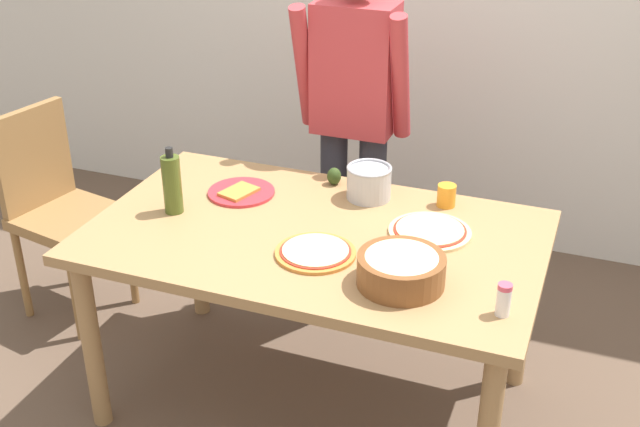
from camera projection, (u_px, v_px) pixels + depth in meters
name	position (u px, v px, depth m)	size (l,w,h in m)	color
ground	(316.00, 400.00, 3.22)	(8.00, 8.00, 0.00)	brown
dining_table	(315.00, 254.00, 2.91)	(1.60, 0.96, 0.76)	#A37A4C
person_cook	(354.00, 111.00, 3.45)	(0.49, 0.25, 1.62)	#2D2D38
chair_wooden_left	(56.00, 201.00, 3.58)	(0.47, 0.47, 0.95)	olive
pizza_raw_on_board	(430.00, 231.00, 2.85)	(0.29, 0.29, 0.02)	beige
pizza_cooked_on_tray	(315.00, 252.00, 2.72)	(0.28, 0.28, 0.02)	#C67A33
plate_with_slice	(241.00, 192.00, 3.14)	(0.26, 0.26, 0.02)	red
popcorn_bowl	(401.00, 267.00, 2.53)	(0.28, 0.28, 0.11)	brown
olive_oil_bottle	(172.00, 184.00, 2.96)	(0.07, 0.07, 0.26)	#47561E
steel_pot	(369.00, 182.00, 3.08)	(0.17, 0.17, 0.13)	#B7B7BC
cup_orange	(446.00, 195.00, 3.03)	(0.07, 0.07, 0.09)	orange
salt_shaker	(504.00, 300.00, 2.39)	(0.04, 0.04, 0.11)	white
avocado	(334.00, 176.00, 3.21)	(0.06, 0.06, 0.07)	#2D4219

